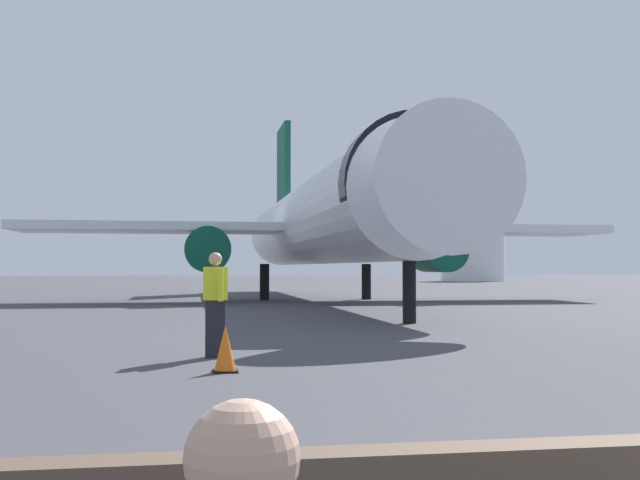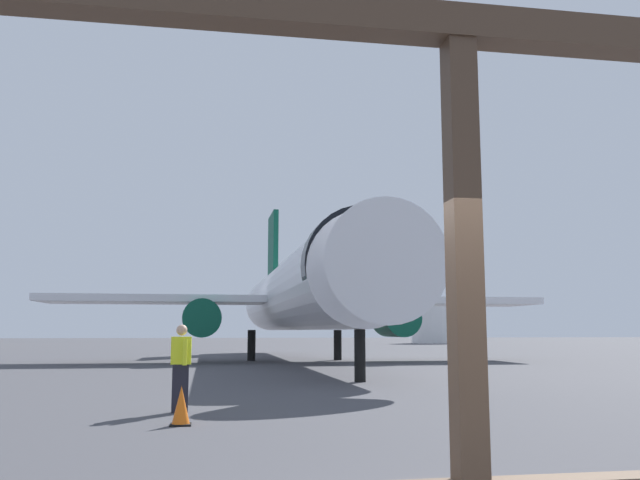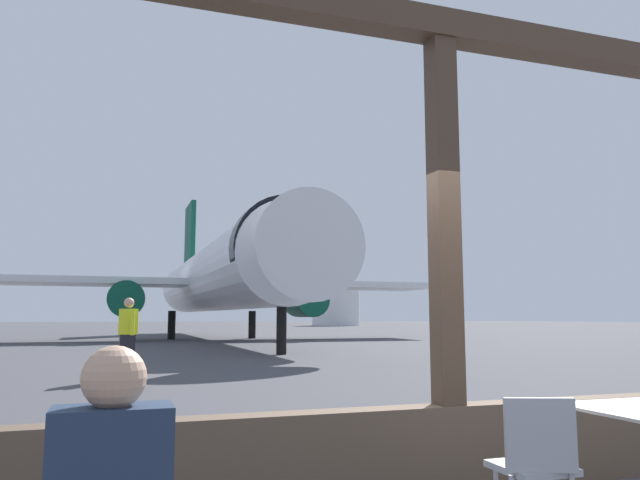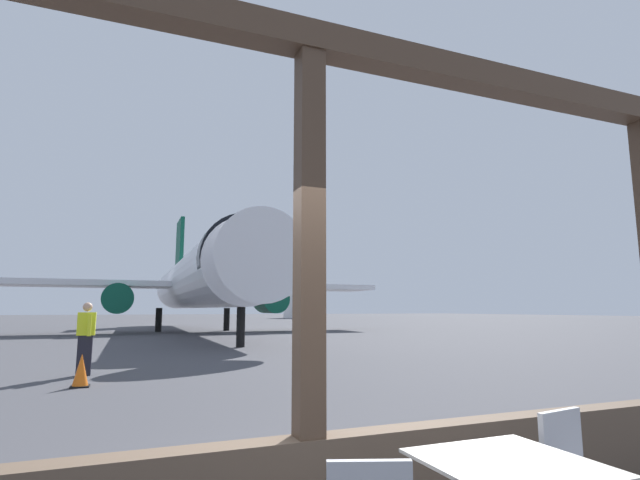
{
  "view_description": "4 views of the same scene",
  "coord_description": "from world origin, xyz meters",
  "px_view_note": "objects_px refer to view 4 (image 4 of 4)",
  "views": [
    {
      "loc": [
        -2.6,
        -3.52,
        1.49
      ],
      "look_at": [
        0.25,
        13.69,
        2.1
      ],
      "focal_mm": 44.06,
      "sensor_mm": 36.0,
      "label": 1
    },
    {
      "loc": [
        -1.71,
        -4.23,
        1.62
      ],
      "look_at": [
        1.59,
        15.1,
        4.3
      ],
      "focal_mm": 37.28,
      "sensor_mm": 36.0,
      "label": 2
    },
    {
      "loc": [
        -2.52,
        -4.29,
        1.34
      ],
      "look_at": [
        5.16,
        18.37,
        4.34
      ],
      "focal_mm": 34.16,
      "sensor_mm": 36.0,
      "label": 3
    },
    {
      "loc": [
        -1.27,
        -3.42,
        1.58
      ],
      "look_at": [
        5.45,
        13.47,
        4.21
      ],
      "focal_mm": 26.84,
      "sensor_mm": 36.0,
      "label": 4
    }
  ],
  "objects_px": {
    "cafe_chair_aisle_left": "(577,475)",
    "airplane": "(199,281)",
    "ground_crew_worker": "(86,337)",
    "traffic_cone": "(81,371)",
    "fuel_storage_tank": "(303,302)"
  },
  "relations": [
    {
      "from": "cafe_chair_aisle_left",
      "to": "airplane",
      "type": "height_order",
      "value": "airplane"
    },
    {
      "from": "airplane",
      "to": "traffic_cone",
      "type": "xyz_separation_m",
      "value": [
        -5.28,
        -22.48,
        -3.21
      ]
    },
    {
      "from": "fuel_storage_tank",
      "to": "traffic_cone",
      "type": "bearing_deg",
      "value": -112.98
    },
    {
      "from": "cafe_chair_aisle_left",
      "to": "fuel_storage_tank",
      "type": "relative_size",
      "value": 0.13
    },
    {
      "from": "cafe_chair_aisle_left",
      "to": "traffic_cone",
      "type": "height_order",
      "value": "cafe_chair_aisle_left"
    },
    {
      "from": "fuel_storage_tank",
      "to": "airplane",
      "type": "bearing_deg",
      "value": -117.07
    },
    {
      "from": "ground_crew_worker",
      "to": "traffic_cone",
      "type": "xyz_separation_m",
      "value": [
        0.09,
        -1.84,
        -0.58
      ]
    },
    {
      "from": "cafe_chair_aisle_left",
      "to": "ground_crew_worker",
      "type": "relative_size",
      "value": 0.53
    },
    {
      "from": "cafe_chair_aisle_left",
      "to": "fuel_storage_tank",
      "type": "distance_m",
      "value": 84.67
    },
    {
      "from": "traffic_cone",
      "to": "fuel_storage_tank",
      "type": "xyz_separation_m",
      "value": [
        30.31,
        71.46,
        2.48
      ]
    },
    {
      "from": "cafe_chair_aisle_left",
      "to": "airplane",
      "type": "bearing_deg",
      "value": 86.77
    },
    {
      "from": "cafe_chair_aisle_left",
      "to": "ground_crew_worker",
      "type": "xyz_separation_m",
      "value": [
        -3.6,
        10.67,
        0.36
      ]
    },
    {
      "from": "airplane",
      "to": "fuel_storage_tank",
      "type": "distance_m",
      "value": 55.01
    },
    {
      "from": "airplane",
      "to": "ground_crew_worker",
      "type": "height_order",
      "value": "airplane"
    },
    {
      "from": "cafe_chair_aisle_left",
      "to": "airplane",
      "type": "distance_m",
      "value": 31.5
    }
  ]
}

